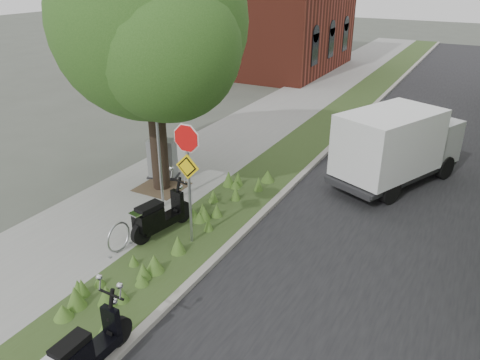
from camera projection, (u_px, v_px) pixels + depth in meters
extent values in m
plane|color=#4C5147|center=(228.00, 273.00, 10.77)|extent=(120.00, 120.00, 0.00)
cube|color=gray|center=(257.00, 125.00, 20.59)|extent=(3.50, 60.00, 0.12)
cube|color=#36491F|center=(316.00, 135.00, 19.40)|extent=(2.00, 60.00, 0.12)
cube|color=#9E9991|center=(340.00, 139.00, 18.96)|extent=(0.20, 60.00, 0.13)
cube|color=black|center=(430.00, 155.00, 17.47)|extent=(7.00, 60.00, 0.01)
cylinder|color=black|center=(157.00, 118.00, 13.76)|extent=(0.52, 0.52, 4.48)
sphere|color=#2A511B|center=(149.00, 21.00, 12.63)|extent=(5.40, 5.40, 5.40)
sphere|color=#2A511B|center=(136.00, 40.00, 14.08)|extent=(4.05, 4.05, 4.05)
sphere|color=#2A511B|center=(168.00, 49.00, 11.85)|extent=(3.78, 3.78, 3.78)
cube|color=#473828|center=(162.00, 187.00, 14.69)|extent=(1.40, 1.40, 0.01)
cylinder|color=#A5A8AD|center=(158.00, 141.00, 12.71)|extent=(0.08, 0.08, 4.00)
torus|color=#A5A8AD|center=(119.00, 237.00, 11.25)|extent=(0.05, 0.77, 0.77)
cube|color=#A5A8AD|center=(110.00, 257.00, 11.12)|extent=(0.06, 0.06, 0.04)
cube|color=#A5A8AD|center=(130.00, 243.00, 11.69)|extent=(0.06, 0.06, 0.04)
cylinder|color=#A5A8AD|center=(189.00, 187.00, 11.19)|extent=(0.07, 0.07, 3.00)
cylinder|color=red|center=(186.00, 138.00, 10.64)|extent=(0.86, 0.03, 0.86)
cylinder|color=white|center=(186.00, 138.00, 10.65)|extent=(0.94, 0.02, 0.94)
cube|color=yellow|center=(188.00, 167.00, 10.93)|extent=(0.64, 0.03, 0.64)
cube|color=maroon|center=(268.00, 7.00, 30.81)|extent=(9.00, 10.00, 8.00)
cylinder|color=black|center=(182.00, 212.00, 12.59)|extent=(0.24, 0.61, 0.59)
cylinder|color=black|center=(142.00, 233.00, 11.59)|extent=(0.24, 0.61, 0.59)
cube|color=black|center=(161.00, 222.00, 12.04)|extent=(0.62, 1.36, 0.21)
cube|color=black|center=(148.00, 219.00, 11.64)|extent=(0.54, 0.80, 0.46)
cube|color=black|center=(149.00, 207.00, 11.56)|extent=(0.46, 0.74, 0.14)
cylinder|color=black|center=(119.00, 332.00, 8.49)|extent=(0.14, 0.56, 0.56)
cube|color=black|center=(90.00, 357.00, 7.91)|extent=(0.39, 1.24, 0.19)
cube|color=black|center=(70.00, 360.00, 7.51)|extent=(0.40, 0.70, 0.43)
cube|color=black|center=(70.00, 345.00, 7.43)|extent=(0.34, 0.65, 0.13)
cube|color=#262628|center=(393.00, 170.00, 15.07)|extent=(3.43, 4.88, 0.16)
cube|color=#B7BABC|center=(428.00, 138.00, 15.75)|extent=(2.11, 1.82, 1.38)
cube|color=white|center=(389.00, 142.00, 14.36)|extent=(3.07, 3.77, 1.90)
cube|color=#262628|center=(164.00, 176.00, 15.44)|extent=(1.11, 0.90, 0.04)
cube|color=gray|center=(162.00, 158.00, 15.18)|extent=(0.97, 0.76, 1.28)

